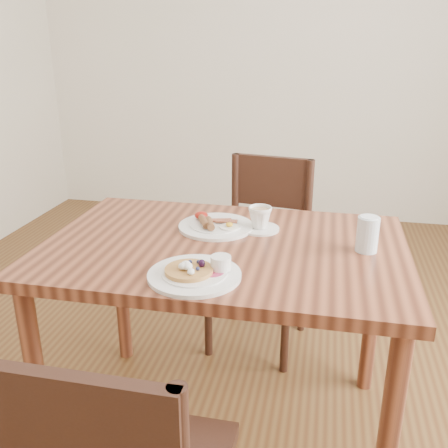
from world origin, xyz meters
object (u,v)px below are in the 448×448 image
(dining_table, at_px, (224,270))
(teacup_saucer, at_px, (260,220))
(water_glass, at_px, (367,234))
(pancake_plate, at_px, (196,272))
(breakfast_plate, at_px, (215,225))
(chair_far, at_px, (262,244))

(dining_table, xyz_separation_m, teacup_saucer, (0.10, 0.15, 0.14))
(teacup_saucer, height_order, water_glass, water_glass)
(pancake_plate, distance_m, breakfast_plate, 0.40)
(breakfast_plate, bearing_deg, chair_far, 77.14)
(chair_far, distance_m, teacup_saucer, 0.56)
(teacup_saucer, bearing_deg, water_glass, -18.05)
(breakfast_plate, bearing_deg, pancake_plate, -84.86)
(chair_far, bearing_deg, water_glass, 133.20)
(pancake_plate, bearing_deg, teacup_saucer, 73.01)
(chair_far, bearing_deg, dining_table, 94.13)
(dining_table, relative_size, breakfast_plate, 4.44)
(breakfast_plate, relative_size, teacup_saucer, 1.93)
(teacup_saucer, bearing_deg, chair_far, 95.75)
(dining_table, distance_m, chair_far, 0.65)
(breakfast_plate, relative_size, water_glass, 2.35)
(pancake_plate, xyz_separation_m, breakfast_plate, (-0.04, 0.39, -0.00))
(breakfast_plate, height_order, water_glass, water_glass)
(breakfast_plate, distance_m, teacup_saucer, 0.16)
(chair_far, relative_size, pancake_plate, 3.26)
(dining_table, xyz_separation_m, breakfast_plate, (-0.06, 0.14, 0.11))
(dining_table, height_order, chair_far, chair_far)
(chair_far, relative_size, breakfast_plate, 3.26)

